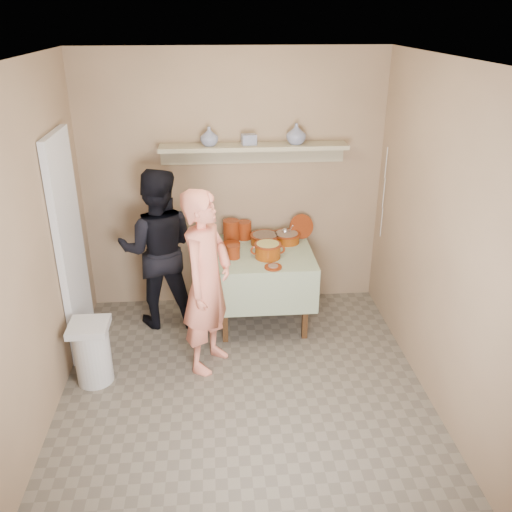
{
  "coord_description": "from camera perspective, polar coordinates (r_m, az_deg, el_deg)",
  "views": [
    {
      "loc": [
        -0.2,
        -3.5,
        2.88
      ],
      "look_at": [
        0.15,
        0.75,
        0.95
      ],
      "focal_mm": 38.0,
      "sensor_mm": 36.0,
      "label": 1
    }
  ],
  "objects": [
    {
      "name": "cazuela_meat_b",
      "position": [
        5.43,
        3.23,
        2.03
      ],
      "size": [
        0.28,
        0.28,
        0.1
      ],
      "color": "#6E2A08",
      "rests_on": "serving_table"
    },
    {
      "name": "front_plate",
      "position": [
        4.89,
        1.82,
        -1.15
      ],
      "size": [
        0.16,
        0.16,
        0.03
      ],
      "color": "#671F0A",
      "rests_on": "serving_table"
    },
    {
      "name": "cazuela_meat_a",
      "position": [
        5.39,
        0.95,
        1.89
      ],
      "size": [
        0.3,
        0.3,
        0.1
      ],
      "color": "#6E2A08",
      "rests_on": "serving_table"
    },
    {
      "name": "ground",
      "position": [
        4.54,
        -1.16,
        -15.07
      ],
      "size": [
        3.5,
        3.5,
        0.0
      ],
      "primitive_type": "plane",
      "color": "#695F52",
      "rests_on": "ground"
    },
    {
      "name": "empty_bowl",
      "position": [
        5.3,
        -2.63,
        1.09
      ],
      "size": [
        0.18,
        0.18,
        0.05
      ],
      "primitive_type": "cylinder",
      "color": "#671F0A",
      "rests_on": "serving_table"
    },
    {
      "name": "ceramic_box",
      "position": [
        5.25,
        -0.76,
        12.16
      ],
      "size": [
        0.15,
        0.12,
        0.1
      ],
      "primitive_type": "cube",
      "rotation": [
        0.0,
        0.0,
        0.15
      ],
      "color": "navy",
      "rests_on": "wall_shelf"
    },
    {
      "name": "propped_lid",
      "position": [
        5.53,
        4.81,
        3.11
      ],
      "size": [
        0.27,
        0.16,
        0.24
      ],
      "primitive_type": "cylinder",
      "rotation": [
        1.21,
        0.0,
        0.25
      ],
      "color": "#671F0A",
      "rests_on": "serving_table"
    },
    {
      "name": "vase_left",
      "position": [
        5.22,
        -4.95,
        12.44
      ],
      "size": [
        0.24,
        0.24,
        0.18
      ],
      "primitive_type": "imported",
      "rotation": [
        0.0,
        0.0,
        0.63
      ],
      "color": "navy",
      "rests_on": "wall_shelf"
    },
    {
      "name": "ladle",
      "position": [
        5.43,
        3.14,
        2.61
      ],
      "size": [
        0.08,
        0.26,
        0.19
      ],
      "color": "silver",
      "rests_on": "cazuela_meat_b"
    },
    {
      "name": "wall_shelf",
      "position": [
        5.3,
        -0.26,
        11.22
      ],
      "size": [
        1.8,
        0.25,
        0.21
      ],
      "color": "tan",
      "rests_on": "room_shell"
    },
    {
      "name": "plate_stack_b",
      "position": [
        5.5,
        -1.26,
        2.73
      ],
      "size": [
        0.15,
        0.15,
        0.18
      ],
      "primitive_type": "cylinder",
      "color": "#671F0A",
      "rests_on": "serving_table"
    },
    {
      "name": "tile_panel",
      "position": [
        4.99,
        -18.95,
        0.85
      ],
      "size": [
        0.06,
        0.7,
        2.0
      ],
      "primitive_type": "cube",
      "color": "silver",
      "rests_on": "ground"
    },
    {
      "name": "trash_bin",
      "position": [
        4.79,
        -16.84,
        -9.67
      ],
      "size": [
        0.32,
        0.32,
        0.56
      ],
      "color": "silver",
      "rests_on": "ground"
    },
    {
      "name": "person_cook",
      "position": [
        4.56,
        -5.2,
        -2.76
      ],
      "size": [
        0.62,
        0.7,
        1.62
      ],
      "primitive_type": "imported",
      "rotation": [
        0.0,
        0.0,
        1.09
      ],
      "color": "#F38269",
      "rests_on": "ground"
    },
    {
      "name": "bowl_stack",
      "position": [
        5.08,
        -2.4,
        0.44
      ],
      "size": [
        0.12,
        0.12,
        0.12
      ],
      "primitive_type": "cylinder",
      "color": "#671F0A",
      "rests_on": "serving_table"
    },
    {
      "name": "serving_table",
      "position": [
        5.29,
        0.61,
        -0.64
      ],
      "size": [
        0.97,
        0.97,
        0.76
      ],
      "color": "#4C2D16",
      "rests_on": "ground"
    },
    {
      "name": "room_shell",
      "position": [
        3.73,
        -1.37,
        4.42
      ],
      "size": [
        3.04,
        3.54,
        2.62
      ],
      "color": "#9C7E5F",
      "rests_on": "ground"
    },
    {
      "name": "plate_stack_a",
      "position": [
        5.45,
        -2.64,
        2.69
      ],
      "size": [
        0.16,
        0.16,
        0.22
      ],
      "primitive_type": "cylinder",
      "color": "#671F0A",
      "rests_on": "serving_table"
    },
    {
      "name": "cazuela_rice",
      "position": [
        5.07,
        1.25,
        0.72
      ],
      "size": [
        0.33,
        0.25,
        0.14
      ],
      "color": "#6E2A08",
      "rests_on": "serving_table"
    },
    {
      "name": "person_helper",
      "position": [
        5.29,
        -10.25,
        0.72
      ],
      "size": [
        0.78,
        0.61,
        1.59
      ],
      "primitive_type": "imported",
      "rotation": [
        0.0,
        0.0,
        -3.16
      ],
      "color": "black",
      "rests_on": "ground"
    },
    {
      "name": "electrical_cord",
      "position": [
        5.5,
        13.3,
        6.46
      ],
      "size": [
        0.01,
        0.05,
        0.9
      ],
      "color": "silver",
      "rests_on": "wall_shelf"
    },
    {
      "name": "vase_right",
      "position": [
        5.28,
        4.25,
        12.7
      ],
      "size": [
        0.23,
        0.23,
        0.2
      ],
      "primitive_type": "imported",
      "rotation": [
        0.0,
        0.0,
        -0.29
      ],
      "color": "navy",
      "rests_on": "wall_shelf"
    }
  ]
}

